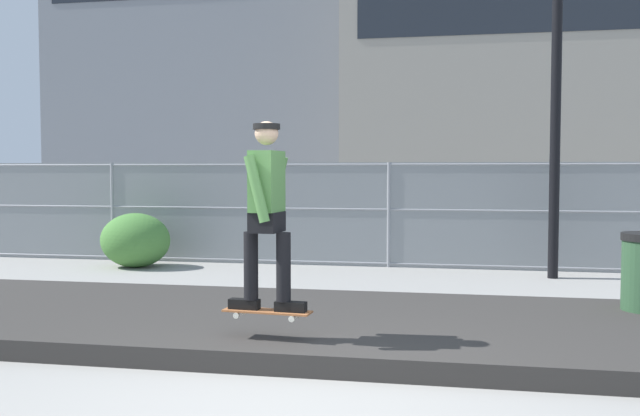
{
  "coord_description": "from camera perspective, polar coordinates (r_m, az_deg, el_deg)",
  "views": [
    {
      "loc": [
        1.09,
        -4.9,
        1.7
      ],
      "look_at": [
        -0.74,
        4.68,
        1.18
      ],
      "focal_mm": 38.98,
      "sensor_mm": 36.0,
      "label": 1
    }
  ],
  "objects": [
    {
      "name": "shrub_left",
      "position": [
        12.64,
        -14.92,
        -2.57
      ],
      "size": [
        1.24,
        1.01,
        0.96
      ],
      "color": "#477F38",
      "rests_on": "ground_plane"
    },
    {
      "name": "gravel_berm",
      "position": [
        7.28,
        1.93,
        -9.63
      ],
      "size": [
        16.39,
        3.11,
        0.19
      ],
      "primitive_type": "cube",
      "color": "#33302D",
      "rests_on": "ground_plane"
    },
    {
      "name": "skater",
      "position": [
        6.16,
        -4.39,
        0.3
      ],
      "size": [
        0.73,
        0.6,
        1.68
      ],
      "color": "black",
      "rests_on": "skateboard"
    },
    {
      "name": "chain_fence",
      "position": [
        12.28,
        5.66,
        -0.53
      ],
      "size": [
        21.08,
        0.06,
        1.85
      ],
      "color": "gray",
      "rests_on": "ground_plane"
    },
    {
      "name": "office_block",
      "position": [
        44.2,
        19.11,
        10.85
      ],
      "size": [
        24.02,
        15.46,
        15.64
      ],
      "color": "gray",
      "rests_on": "ground_plane"
    },
    {
      "name": "ground_plane",
      "position": [
        5.3,
        -1.71,
        -15.6
      ],
      "size": [
        120.0,
        120.0,
        0.0
      ],
      "primitive_type": "plane",
      "color": "gray"
    },
    {
      "name": "parked_car_mid",
      "position": [
        14.69,
        14.77,
        -0.4
      ],
      "size": [
        4.47,
        2.09,
        1.66
      ],
      "color": "black",
      "rests_on": "ground_plane"
    },
    {
      "name": "skateboard",
      "position": [
        6.28,
        -4.35,
        -8.49
      ],
      "size": [
        0.81,
        0.27,
        0.07
      ],
      "color": "#9E5B33"
    },
    {
      "name": "parked_car_near",
      "position": [
        15.74,
        -8.76,
        -0.11
      ],
      "size": [
        4.44,
        2.02,
        1.66
      ],
      "color": "maroon",
      "rests_on": "ground_plane"
    },
    {
      "name": "street_lamp",
      "position": [
        11.81,
        18.92,
        15.58
      ],
      "size": [
        0.44,
        0.44,
        6.91
      ],
      "color": "black",
      "rests_on": "ground_plane"
    },
    {
      "name": "library_building",
      "position": [
        52.87,
        -6.01,
        13.8
      ],
      "size": [
        26.12,
        12.06,
        23.14
      ],
      "color": "slate",
      "rests_on": "ground_plane"
    }
  ]
}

